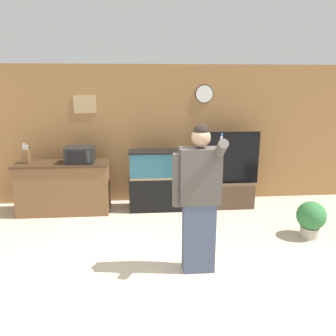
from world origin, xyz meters
TOP-DOWN VIEW (x-y plane):
  - ground_plane at (0.00, 0.00)m, footprint 18.00×18.00m
  - wall_back_paneled at (0.00, 3.16)m, footprint 10.00×0.08m
  - counter_island at (-1.44, 2.61)m, footprint 1.61×0.57m
  - microwave at (-1.12, 2.58)m, footprint 0.48×0.38m
  - knife_block at (-2.03, 2.60)m, footprint 0.10×0.11m
  - aquarium_on_stand at (0.21, 2.64)m, footprint 0.99×0.42m
  - tv_on_stand at (1.53, 2.66)m, footprint 1.16×0.40m
  - person_standing at (0.61, 0.54)m, footprint 0.57×0.43m
  - potted_plant at (2.46, 1.30)m, footprint 0.43×0.43m

SIDE VIEW (x-z plane):
  - ground_plane at x=0.00m, z-range 0.00..0.00m
  - potted_plant at x=2.46m, z-range 0.03..0.59m
  - tv_on_stand at x=1.53m, z-range -0.30..1.12m
  - counter_island at x=-1.44m, z-range 0.00..0.92m
  - aquarium_on_stand at x=0.21m, z-range 0.00..1.10m
  - person_standing at x=0.61m, z-range 0.04..1.85m
  - knife_block at x=-2.03m, z-range 0.88..1.22m
  - microwave at x=-1.12m, z-range 0.92..1.20m
  - wall_back_paneled at x=0.00m, z-range 0.00..2.60m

